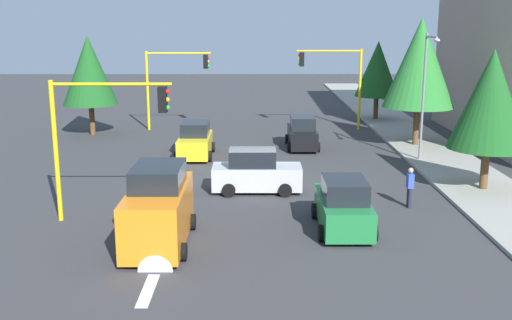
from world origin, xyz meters
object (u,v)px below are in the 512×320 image
at_px(tree_roadside_far, 378,69).
at_px(car_yellow, 195,141).
at_px(tree_roadside_near, 491,100).
at_px(car_black, 302,133).
at_px(traffic_signal_far_left, 335,73).
at_px(traffic_signal_far_right, 173,74).
at_px(tree_opposite_side, 89,71).
at_px(pedestrian_crossing, 410,186).
at_px(traffic_signal_near_right, 102,122).
at_px(tree_roadside_mid, 420,63).
at_px(delivery_van_orange, 159,209).
at_px(car_silver, 256,173).
at_px(car_green, 343,206).
at_px(street_lamp_curbside, 426,84).

distance_m(tree_roadside_far, car_yellow, 18.33).
relative_size(tree_roadside_near, car_black, 1.59).
distance_m(traffic_signal_far_left, tree_roadside_far, 5.52).
distance_m(traffic_signal_far_right, tree_roadside_far, 15.70).
bearing_deg(tree_opposite_side, pedestrian_crossing, 46.95).
height_order(traffic_signal_far_left, car_black, traffic_signal_far_left).
height_order(traffic_signal_near_right, traffic_signal_far_right, traffic_signal_far_right).
bearing_deg(tree_roadside_mid, tree_opposite_side, -100.78).
xyz_separation_m(delivery_van_orange, car_silver, (-6.55, 3.37, -0.39)).
relative_size(traffic_signal_far_right, delivery_van_orange, 1.16).
relative_size(traffic_signal_near_right, tree_roadside_mid, 0.70).
height_order(traffic_signal_far_right, car_green, traffic_signal_far_right).
height_order(tree_roadside_far, tree_opposite_side, tree_opposite_side).
relative_size(tree_roadside_near, car_silver, 1.60).
relative_size(tree_opposite_side, car_black, 1.65).
xyz_separation_m(car_silver, car_yellow, (-7.27, -3.46, 0.00)).
relative_size(traffic_signal_far_left, street_lamp_curbside, 0.82).
bearing_deg(car_green, street_lamp_curbside, 151.41).
height_order(delivery_van_orange, car_black, delivery_van_orange).
bearing_deg(traffic_signal_near_right, tree_roadside_mid, 131.79).
bearing_deg(traffic_signal_far_right, car_black, 53.77).
distance_m(tree_roadside_far, tree_roadside_mid, 10.08).
xyz_separation_m(traffic_signal_near_right, tree_roadside_far, (-24.00, 15.16, 0.13)).
height_order(tree_roadside_far, pedestrian_crossing, tree_roadside_far).
relative_size(car_yellow, car_green, 0.98).
bearing_deg(traffic_signal_far_left, tree_opposite_side, -83.17).
relative_size(traffic_signal_near_right, car_silver, 1.36).
bearing_deg(car_green, traffic_signal_near_right, -96.84).
height_order(street_lamp_curbside, delivery_van_orange, street_lamp_curbside).
height_order(traffic_signal_far_left, tree_roadside_near, tree_roadside_near).
bearing_deg(tree_roadside_near, tree_roadside_far, -177.14).
relative_size(tree_roadside_near, car_yellow, 1.61).
bearing_deg(traffic_signal_far_right, traffic_signal_far_left, 90.00).
relative_size(street_lamp_curbside, car_black, 1.73).
bearing_deg(tree_roadside_near, car_silver, -90.00).
bearing_deg(pedestrian_crossing, tree_opposite_side, -133.05).
height_order(tree_roadside_mid, car_green, tree_roadside_mid).
distance_m(traffic_signal_far_left, delivery_van_orange, 24.41).
bearing_deg(traffic_signal_near_right, traffic_signal_far_right, -179.96).
height_order(car_silver, car_yellow, same).
height_order(traffic_signal_far_left, pedestrian_crossing, traffic_signal_far_left).
height_order(street_lamp_curbside, pedestrian_crossing, street_lamp_curbside).
xyz_separation_m(tree_roadside_far, car_yellow, (12.73, -12.83, -3.11)).
height_order(car_green, pedestrian_crossing, car_green).
xyz_separation_m(traffic_signal_far_left, tree_roadside_far, (-4.00, 3.80, -0.03)).
distance_m(tree_roadside_mid, car_yellow, 14.25).
distance_m(tree_roadside_near, car_black, 12.68).
distance_m(tree_roadside_mid, car_black, 8.22).
xyz_separation_m(tree_roadside_mid, delivery_van_orange, (16.55, -13.24, -3.87)).
bearing_deg(tree_roadside_mid, street_lamp_curbside, -10.33).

